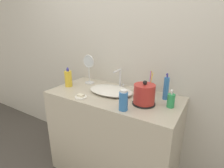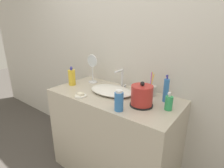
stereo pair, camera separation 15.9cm
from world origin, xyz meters
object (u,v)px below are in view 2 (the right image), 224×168
object	(u,v)px
hand_cream_bottle	(72,77)
vanity_mirror	(92,67)
shampoo_bottle	(119,101)
toothbrush_cup	(152,90)
electric_kettle	(142,96)
lotion_bottle	(166,90)
mouthwash_bottle	(169,103)
faucet	(122,78)

from	to	relation	value
hand_cream_bottle	vanity_mirror	size ratio (longest dim) A/B	0.66
hand_cream_bottle	vanity_mirror	bearing A→B (deg)	59.56
hand_cream_bottle	shampoo_bottle	bearing A→B (deg)	-13.57
toothbrush_cup	vanity_mirror	size ratio (longest dim) A/B	0.69
electric_kettle	lotion_bottle	xyz separation A→B (m)	(0.12, 0.19, 0.02)
electric_kettle	shampoo_bottle	world-z (taller)	electric_kettle
lotion_bottle	mouthwash_bottle	world-z (taller)	lotion_bottle
shampoo_bottle	vanity_mirror	distance (m)	0.74
faucet	toothbrush_cup	world-z (taller)	toothbrush_cup
electric_kettle	hand_cream_bottle	xyz separation A→B (m)	(-0.84, 0.00, 0.01)
faucet	vanity_mirror	world-z (taller)	vanity_mirror
electric_kettle	hand_cream_bottle	world-z (taller)	hand_cream_bottle
lotion_bottle	faucet	bearing A→B (deg)	174.58
electric_kettle	lotion_bottle	bearing A→B (deg)	58.63
vanity_mirror	lotion_bottle	bearing A→B (deg)	-0.46
faucet	lotion_bottle	size ratio (longest dim) A/B	0.85
lotion_bottle	vanity_mirror	size ratio (longest dim) A/B	0.74
shampoo_bottle	hand_cream_bottle	size ratio (longest dim) A/B	0.78
lotion_bottle	vanity_mirror	distance (m)	0.84
mouthwash_bottle	vanity_mirror	bearing A→B (deg)	171.24
electric_kettle	vanity_mirror	bearing A→B (deg)	164.46
electric_kettle	shampoo_bottle	bearing A→B (deg)	-117.75
faucet	electric_kettle	size ratio (longest dim) A/B	0.98
toothbrush_cup	lotion_bottle	world-z (taller)	lotion_bottle
electric_kettle	mouthwash_bottle	size ratio (longest dim) A/B	1.40
faucet	mouthwash_bottle	distance (m)	0.58
faucet	shampoo_bottle	bearing A→B (deg)	-57.66
mouthwash_bottle	electric_kettle	bearing A→B (deg)	-163.29
electric_kettle	mouthwash_bottle	world-z (taller)	electric_kettle
toothbrush_cup	hand_cream_bottle	bearing A→B (deg)	-162.97
toothbrush_cup	hand_cream_bottle	xyz separation A→B (m)	(-0.80, -0.25, 0.04)
toothbrush_cup	vanity_mirror	world-z (taller)	vanity_mirror
lotion_bottle	shampoo_bottle	size ratio (longest dim) A/B	1.44
electric_kettle	toothbrush_cup	bearing A→B (deg)	97.29
mouthwash_bottle	vanity_mirror	distance (m)	0.94
faucet	vanity_mirror	xyz separation A→B (m)	(-0.36, -0.04, 0.07)
electric_kettle	lotion_bottle	size ratio (longest dim) A/B	0.87
shampoo_bottle	mouthwash_bottle	size ratio (longest dim) A/B	1.12
lotion_bottle	shampoo_bottle	bearing A→B (deg)	-119.67
lotion_bottle	electric_kettle	bearing A→B (deg)	-121.37
toothbrush_cup	vanity_mirror	xyz separation A→B (m)	(-0.69, -0.05, 0.13)
faucet	hand_cream_bottle	xyz separation A→B (m)	(-0.48, -0.24, -0.02)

